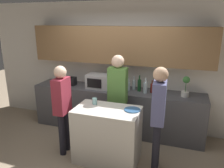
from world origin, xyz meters
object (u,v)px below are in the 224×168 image
at_px(toaster, 70,81).
at_px(plate_on_island, 132,110).
at_px(bottle_0, 128,86).
at_px(bottle_2, 139,85).
at_px(bottle_3, 145,87).
at_px(potted_plant, 186,87).
at_px(person_center, 158,111).
at_px(bottle_4, 152,88).
at_px(bottle_5, 157,89).
at_px(cup_0, 95,101).
at_px(microwave, 100,81).
at_px(bottle_1, 134,85).
at_px(person_left, 118,93).
at_px(person_right, 62,103).

distance_m(toaster, plate_on_island, 1.92).
xyz_separation_m(bottle_0, bottle_2, (0.22, 0.04, 0.02)).
bearing_deg(bottle_3, potted_plant, 1.67).
relative_size(bottle_0, person_center, 0.16).
bearing_deg(bottle_4, bottle_5, -44.79).
relative_size(potted_plant, cup_0, 3.59).
xyz_separation_m(microwave, potted_plant, (1.72, 0.00, 0.05)).
height_order(toaster, bottle_0, bottle_0).
xyz_separation_m(toaster, cup_0, (0.98, -0.93, -0.02)).
distance_m(bottle_2, person_center, 1.20).
height_order(bottle_0, bottle_2, bottle_2).
bearing_deg(cup_0, plate_on_island, -4.11).
height_order(microwave, bottle_0, microwave).
distance_m(bottle_1, person_left, 0.62).
height_order(bottle_0, cup_0, bottle_0).
relative_size(bottle_5, person_center, 0.18).
height_order(plate_on_island, person_right, person_right).
height_order(microwave, person_center, person_center).
relative_size(bottle_1, person_center, 0.17).
bearing_deg(bottle_2, person_right, -134.00).
xyz_separation_m(bottle_0, person_center, (0.73, -1.04, -0.03)).
bearing_deg(person_right, bottle_2, 134.30).
xyz_separation_m(bottle_1, cup_0, (-0.44, -1.04, -0.04)).
relative_size(bottle_4, bottle_5, 0.84).
distance_m(bottle_0, person_right, 1.42).
distance_m(bottle_3, bottle_5, 0.23).
distance_m(person_left, person_center, 0.97).
bearing_deg(bottle_2, potted_plant, -3.71).
bearing_deg(person_right, potted_plant, 116.89).
relative_size(bottle_3, person_right, 0.19).
bearing_deg(bottle_0, toaster, -179.18).
relative_size(bottle_0, person_right, 0.17).
xyz_separation_m(toaster, potted_plant, (2.43, 0.00, 0.11)).
relative_size(person_left, person_center, 1.03).
distance_m(bottle_5, person_center, 0.97).
bearing_deg(potted_plant, microwave, -179.95).
distance_m(microwave, bottle_1, 0.72).
xyz_separation_m(bottle_4, plate_on_island, (-0.15, -1.03, -0.08)).
distance_m(bottle_1, plate_on_island, 1.12).
xyz_separation_m(microwave, toaster, (-0.71, 0.00, -0.06)).
bearing_deg(person_center, potted_plant, -22.38).
distance_m(potted_plant, bottle_4, 0.64).
xyz_separation_m(microwave, bottle_5, (1.20, -0.06, -0.04)).
xyz_separation_m(bottle_2, bottle_4, (0.26, -0.01, -0.03)).
xyz_separation_m(potted_plant, bottle_3, (-0.75, -0.02, -0.08)).
relative_size(microwave, bottle_1, 1.82).
bearing_deg(person_left, person_right, 36.48).
xyz_separation_m(bottle_1, bottle_4, (0.38, -0.06, -0.01)).
height_order(toaster, person_right, person_right).
xyz_separation_m(microwave, cup_0, (0.27, -0.93, -0.08)).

